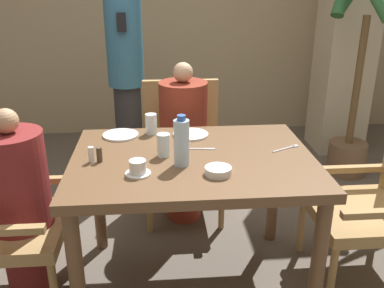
{
  "coord_description": "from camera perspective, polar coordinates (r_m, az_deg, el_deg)",
  "views": [
    {
      "loc": [
        -0.17,
        -1.98,
        1.63
      ],
      "look_at": [
        0.0,
        0.05,
        0.83
      ],
      "focal_mm": 40.0,
      "sensor_mm": 36.0,
      "label": 1
    }
  ],
  "objects": [
    {
      "name": "teacup_with_saucer",
      "position": [
        1.97,
        -7.24,
        -3.22
      ],
      "size": [
        0.12,
        0.12,
        0.07
      ],
      "color": "white",
      "rests_on": "dining_table"
    },
    {
      "name": "wall_back",
      "position": [
        4.6,
        -2.86,
        18.67
      ],
      "size": [
        8.0,
        0.06,
        2.8
      ],
      "color": "tan",
      "rests_on": "ground_plane"
    },
    {
      "name": "pepper_shaker",
      "position": [
        2.13,
        -12.25,
        -1.4
      ],
      "size": [
        0.03,
        0.03,
        0.07
      ],
      "color": "#4C3D2D",
      "rests_on": "dining_table"
    },
    {
      "name": "fork_beside_plate",
      "position": [
        2.32,
        12.7,
        -0.5
      ],
      "size": [
        0.16,
        0.09,
        0.0
      ],
      "color": "silver",
      "rests_on": "dining_table"
    },
    {
      "name": "water_bottle",
      "position": [
        2.02,
        -1.4,
        0.24
      ],
      "size": [
        0.08,
        0.08,
        0.25
      ],
      "color": "silver",
      "rests_on": "dining_table"
    },
    {
      "name": "standing_host",
      "position": [
        3.52,
        -8.81,
        9.6
      ],
      "size": [
        0.29,
        0.33,
        1.7
      ],
      "color": "#2D2D33",
      "rests_on": "ground_plane"
    },
    {
      "name": "dining_table",
      "position": [
        2.2,
        0.1,
        -4.19
      ],
      "size": [
        1.22,
        0.9,
        0.78
      ],
      "color": "brown",
      "rests_on": "ground_plane"
    },
    {
      "name": "pillar_stone",
      "position": [
        4.32,
        20.38,
        16.57
      ],
      "size": [
        0.45,
        0.45,
        2.7
      ],
      "color": "beige",
      "rests_on": "ground_plane"
    },
    {
      "name": "plate_main_right",
      "position": [
        2.44,
        -0.18,
        1.29
      ],
      "size": [
        0.2,
        0.2,
        0.01
      ],
      "color": "white",
      "rests_on": "dining_table"
    },
    {
      "name": "glass_tall_mid",
      "position": [
        2.46,
        -5.47,
        2.68
      ],
      "size": [
        0.07,
        0.07,
        0.12
      ],
      "color": "silver",
      "rests_on": "dining_table"
    },
    {
      "name": "salt_shaker",
      "position": [
        2.14,
        -13.29,
        -1.38
      ],
      "size": [
        0.03,
        0.03,
        0.08
      ],
      "color": "white",
      "rests_on": "dining_table"
    },
    {
      "name": "diner_in_far_chair",
      "position": [
        2.91,
        -1.14,
        0.22
      ],
      "size": [
        0.32,
        0.32,
        1.12
      ],
      "color": "maroon",
      "rests_on": "ground_plane"
    },
    {
      "name": "glass_tall_near",
      "position": [
        2.15,
        -3.81,
        -0.15
      ],
      "size": [
        0.07,
        0.07,
        0.12
      ],
      "color": "silver",
      "rests_on": "dining_table"
    },
    {
      "name": "plate_main_left",
      "position": [
        2.46,
        -9.5,
        1.2
      ],
      "size": [
        0.2,
        0.2,
        0.01
      ],
      "color": "white",
      "rests_on": "dining_table"
    },
    {
      "name": "diner_in_left_chair",
      "position": [
        2.37,
        -21.98,
        -7.59
      ],
      "size": [
        0.32,
        0.32,
        1.05
      ],
      "color": "maroon",
      "rests_on": "ground_plane"
    },
    {
      "name": "potted_palm",
      "position": [
        3.74,
        21.72,
        9.47
      ],
      "size": [
        0.82,
        0.76,
        2.01
      ],
      "color": "brown",
      "rests_on": "ground_plane"
    },
    {
      "name": "chair_far_side",
      "position": [
        3.08,
        -1.31,
        -0.16
      ],
      "size": [
        0.55,
        0.55,
        0.93
      ],
      "color": "#A88451",
      "rests_on": "ground_plane"
    },
    {
      "name": "chair_right_side",
      "position": [
        2.58,
        23.83,
        -6.62
      ],
      "size": [
        0.55,
        0.55,
        0.93
      ],
      "color": "#A88451",
      "rests_on": "ground_plane"
    },
    {
      "name": "ground_plane",
      "position": [
        2.57,
        0.09,
        -17.87
      ],
      "size": [
        16.0,
        16.0,
        0.0
      ],
      "primitive_type": "plane",
      "color": "#60564C"
    },
    {
      "name": "bowl_small",
      "position": [
        1.96,
        3.5,
        -3.59
      ],
      "size": [
        0.12,
        0.12,
        0.04
      ],
      "color": "white",
      "rests_on": "dining_table"
    },
    {
      "name": "knife_beside_plate",
      "position": [
        2.25,
        0.97,
        -0.64
      ],
      "size": [
        0.19,
        0.03,
        0.0
      ],
      "color": "silver",
      "rests_on": "dining_table"
    }
  ]
}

